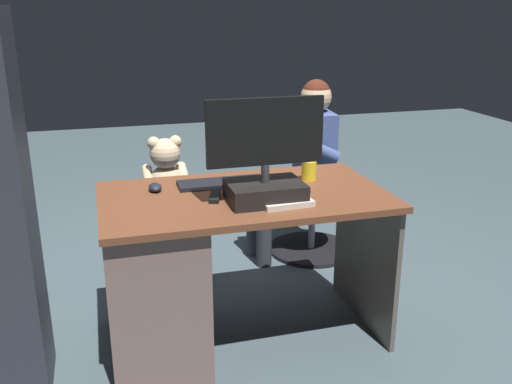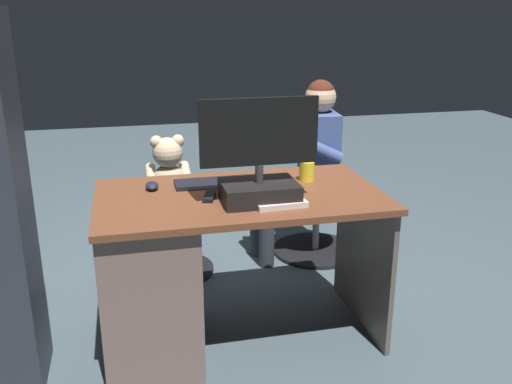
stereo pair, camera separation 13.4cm
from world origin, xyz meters
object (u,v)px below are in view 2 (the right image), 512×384
(monitor, at_px, (259,170))
(visitor_chair, at_px, (316,215))
(person, at_px, (306,154))
(cup, at_px, (307,171))
(keyboard, at_px, (219,182))
(desk, at_px, (170,268))
(office_chair_teddy, at_px, (171,229))
(computer_mouse, at_px, (152,186))
(teddy_bear, at_px, (168,170))
(tv_remote, at_px, (210,196))

(monitor, height_order, visitor_chair, monitor)
(person, bearing_deg, cup, 72.34)
(keyboard, bearing_deg, cup, 175.69)
(desk, height_order, office_chair_teddy, desk)
(computer_mouse, bearing_deg, person, -144.48)
(desk, relative_size, computer_mouse, 13.55)
(desk, height_order, teddy_bear, teddy_bear)
(tv_remote, xyz_separation_m, teddy_bear, (0.12, -0.82, -0.10))
(teddy_bear, xyz_separation_m, person, (-0.86, -0.06, 0.02))
(office_chair_teddy, bearing_deg, computer_mouse, 78.82)
(person, bearing_deg, visitor_chair, -174.91)
(teddy_bear, bearing_deg, cup, 133.48)
(tv_remote, bearing_deg, office_chair_teddy, -65.03)
(desk, distance_m, visitor_chair, 1.34)
(tv_remote, bearing_deg, person, -113.50)
(monitor, bearing_deg, keyboard, -64.99)
(teddy_bear, distance_m, visitor_chair, 1.03)
(cup, bearing_deg, teddy_bear, -46.52)
(computer_mouse, xyz_separation_m, tv_remote, (-0.24, 0.18, -0.01))
(desk, distance_m, computer_mouse, 0.39)
(office_chair_teddy, bearing_deg, teddy_bear, -90.00)
(office_chair_teddy, distance_m, person, 0.95)
(visitor_chair, bearing_deg, teddy_bear, 4.35)
(desk, height_order, person, person)
(desk, distance_m, keyboard, 0.47)
(monitor, relative_size, tv_remote, 3.42)
(tv_remote, xyz_separation_m, office_chair_teddy, (0.12, -0.80, -0.46))
(teddy_bear, bearing_deg, keyboard, 107.24)
(teddy_bear, bearing_deg, visitor_chair, -175.65)
(computer_mouse, distance_m, tv_remote, 0.30)
(computer_mouse, relative_size, cup, 1.01)
(desk, xyz_separation_m, teddy_bear, (-0.07, -0.79, 0.25))
(keyboard, xyz_separation_m, person, (-0.66, -0.69, -0.07))
(cup, distance_m, teddy_bear, 0.92)
(computer_mouse, bearing_deg, teddy_bear, -100.96)
(cup, bearing_deg, visitor_chair, -113.55)
(keyboard, relative_size, cup, 4.40)
(desk, xyz_separation_m, cup, (-0.69, -0.13, 0.39))
(desk, distance_m, cup, 0.81)
(keyboard, distance_m, office_chair_teddy, 0.80)
(monitor, bearing_deg, person, -118.60)
(tv_remote, relative_size, office_chair_teddy, 0.30)
(teddy_bear, height_order, visitor_chair, teddy_bear)
(visitor_chair, height_order, person, person)
(keyboard, height_order, visitor_chair, keyboard)
(desk, bearing_deg, keyboard, -148.58)
(visitor_chair, bearing_deg, computer_mouse, 33.50)
(desk, distance_m, person, 1.29)
(desk, relative_size, person, 1.15)
(visitor_chair, distance_m, person, 0.43)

